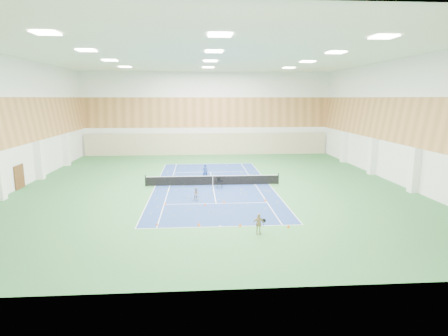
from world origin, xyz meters
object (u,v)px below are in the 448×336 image
object	(u,v)px
coach	(205,172)
ball_cart	(219,183)
child_court	(196,194)
child_apron	(258,224)
tennis_net	(213,180)

from	to	relation	value
coach	ball_cart	world-z (taller)	coach
child_court	child_apron	size ratio (longest dim) A/B	0.86
tennis_net	child_court	size ratio (longest dim) A/B	11.40
coach	child_apron	xyz separation A→B (m)	(2.94, -16.20, -0.12)
child_apron	tennis_net	bearing A→B (deg)	95.62
coach	ball_cart	distance (m)	4.35
tennis_net	child_apron	world-z (taller)	child_apron
coach	ball_cart	size ratio (longest dim) A/B	1.70
child_apron	coach	bearing A→B (deg)	96.20
tennis_net	coach	size ratio (longest dim) A/B	8.25
tennis_net	child_apron	bearing A→B (deg)	-80.29
child_apron	ball_cart	bearing A→B (deg)	93.94
coach	child_court	world-z (taller)	coach
ball_cart	tennis_net	bearing A→B (deg)	110.45
child_apron	child_court	bearing A→B (deg)	112.11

